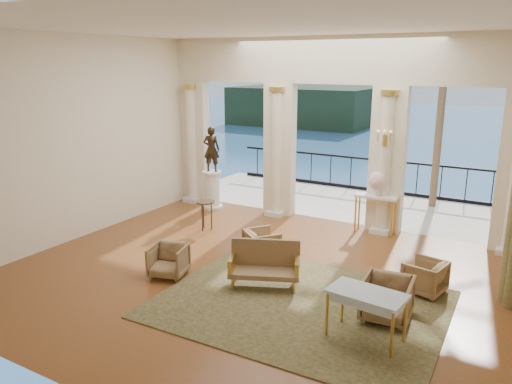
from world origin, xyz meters
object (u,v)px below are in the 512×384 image
Objects in this scene: game_table at (367,297)px; settee at (265,264)px; console_table at (376,202)px; armchair_a at (168,259)px; statue at (211,149)px; armchair_d at (262,242)px; armchair_c at (425,275)px; armchair_b at (387,297)px; side_table at (205,205)px; pedestal at (212,190)px.

settee is at bearing 164.55° from game_table.
settee is 1.38× the size of console_table.
statue reaches higher than armchair_a.
settee is (0.69, -1.12, 0.08)m from armchair_d.
armchair_c is 0.48× the size of settee.
armchair_a is at bearing -178.68° from armchair_b.
pedestal is at bearing 119.81° from side_table.
armchair_b is 2.24m from settee.
pedestal is (-3.64, 3.60, 0.09)m from settee.
statue is (-5.77, 4.47, 0.97)m from game_table.
armchair_d is (-3.23, 0.01, 0.00)m from armchair_c.
game_table is 1.11× the size of pedestal.
pedestal reaches higher than settee.
armchair_d is at bearing 40.64° from armchair_a.
armchair_b is 4.16m from console_table.
armchair_b reaches higher than armchair_a.
armchair_c is 2.78m from settee.
armchair_b is 1.16× the size of armchair_d.
statue reaches higher than settee.
statue reaches higher than game_table.
side_table is (0.91, -1.60, 0.10)m from pedestal.
armchair_b is at bearing 130.43° from statue.
statue reaches higher than armchair_d.
armchair_a is at bearing 95.18° from armchair_d.
armchair_a reaches higher than armchair_c.
armchair_b is 3.18m from armchair_d.
armchair_c is 6.67m from pedestal.
armchair_a is at bearing -178.21° from game_table.
armchair_a is at bearing -65.62° from pedestal.
settee reaches higher than side_table.
game_table is (3.90, -0.32, 0.34)m from armchair_a.
game_table is (-0.41, -1.97, 0.34)m from armchair_c.
side_table is (-2.04, 0.88, 0.27)m from armchair_d.
settee reaches higher than armchair_c.
side_table is (0.91, -1.60, -1.04)m from statue.
settee is at bearing 118.18° from statue.
armchair_c is 2.05m from game_table.
armchair_c is 0.93× the size of side_table.
side_table is (-5.27, 0.90, 0.27)m from armchair_c.
settee reaches higher than armchair_d.
console_table is (2.62, 4.30, 0.43)m from armchair_a.
game_table is at bearing -177.03° from armchair_d.
console_table is at bearing 26.16° from side_table.
statue is (-0.00, 0.00, 1.14)m from pedestal.
statue reaches higher than console_table.
statue is at bearing 148.82° from game_table.
settee is (1.76, 0.54, 0.08)m from armchair_a.
armchair_c is at bearing 4.55° from armchair_a.
armchair_c is 0.67× the size of console_table.
armchair_d is at bearing -122.05° from console_table.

